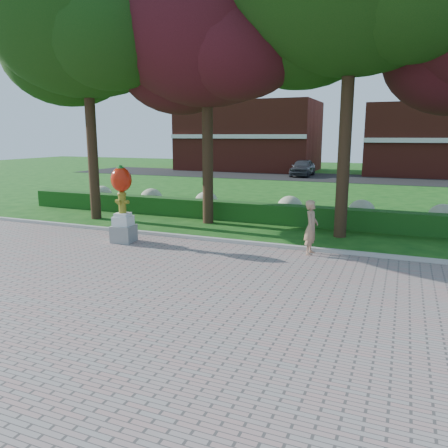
# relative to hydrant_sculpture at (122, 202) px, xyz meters

# --- Properties ---
(ground) EXTENTS (100.00, 100.00, 0.00)m
(ground) POSITION_rel_hydrant_sculpture_xyz_m (3.22, -1.71, -1.43)
(ground) COLOR #124812
(ground) RESTS_ON ground
(walkway) EXTENTS (40.00, 14.00, 0.04)m
(walkway) POSITION_rel_hydrant_sculpture_xyz_m (3.22, -5.71, -1.41)
(walkway) COLOR gray
(walkway) RESTS_ON ground
(curb) EXTENTS (40.00, 0.18, 0.15)m
(curb) POSITION_rel_hydrant_sculpture_xyz_m (3.22, 1.29, -1.35)
(curb) COLOR #ADADA5
(curb) RESTS_ON ground
(lawn_hedge) EXTENTS (24.00, 0.70, 0.80)m
(lawn_hedge) POSITION_rel_hydrant_sculpture_xyz_m (3.22, 5.29, -1.03)
(lawn_hedge) COLOR #164212
(lawn_hedge) RESTS_ON ground
(hydrangea_row) EXTENTS (20.10, 1.10, 0.99)m
(hydrangea_row) POSITION_rel_hydrant_sculpture_xyz_m (3.79, 6.29, -0.88)
(hydrangea_row) COLOR #ABB086
(hydrangea_row) RESTS_ON ground
(street) EXTENTS (50.00, 8.00, 0.02)m
(street) POSITION_rel_hydrant_sculpture_xyz_m (3.22, 26.29, -1.42)
(street) COLOR black
(street) RESTS_ON ground
(building_left) EXTENTS (14.00, 8.00, 7.00)m
(building_left) POSITION_rel_hydrant_sculpture_xyz_m (-6.78, 32.29, 2.07)
(building_left) COLOR maroon
(building_left) RESTS_ON ground
(building_right) EXTENTS (12.00, 8.00, 6.40)m
(building_right) POSITION_rel_hydrant_sculpture_xyz_m (11.22, 32.29, 1.77)
(building_right) COLOR maroon
(building_right) RESTS_ON ground
(tree_far_left) EXTENTS (9.00, 7.68, 11.66)m
(tree_far_left) POSITION_rel_hydrant_sculpture_xyz_m (-3.89, 3.38, 6.54)
(tree_far_left) COLOR black
(tree_far_left) RESTS_ON ground
(tree_mid_left) EXTENTS (8.25, 7.04, 10.69)m
(tree_mid_left) POSITION_rel_hydrant_sculpture_xyz_m (1.12, 4.37, 5.87)
(tree_mid_left) COLOR black
(tree_mid_left) RESTS_ON ground
(hydrant_sculpture) EXTENTS (0.79, 0.79, 2.62)m
(hydrant_sculpture) POSITION_rel_hydrant_sculpture_xyz_m (0.00, 0.00, 0.00)
(hydrant_sculpture) COLOR gray
(hydrant_sculpture) RESTS_ON walkway
(woman) EXTENTS (0.40, 0.61, 1.67)m
(woman) POSITION_rel_hydrant_sculpture_xyz_m (6.23, 0.89, -0.55)
(woman) COLOR tan
(woman) RESTS_ON walkway
(parked_car) EXTENTS (1.91, 4.48, 1.51)m
(parked_car) POSITION_rel_hydrant_sculpture_xyz_m (0.23, 26.94, -0.65)
(parked_car) COLOR #3B3D42
(parked_car) RESTS_ON street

